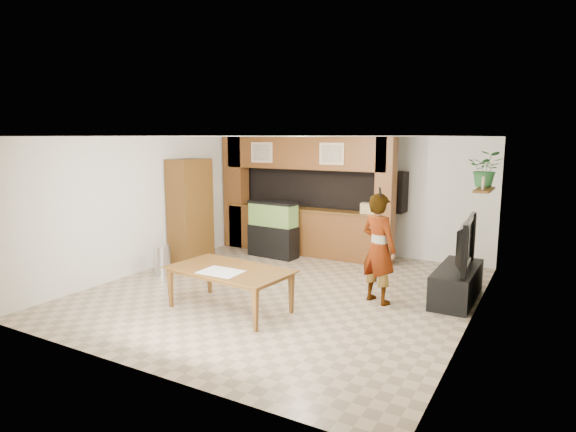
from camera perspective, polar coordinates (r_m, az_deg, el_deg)
The scene contains 20 objects.
floor at distance 8.30m, azimuth -0.54°, elevation -8.84°, with size 6.50×6.50×0.00m, color tan.
ceiling at distance 7.89m, azimuth -0.57°, elevation 9.42°, with size 6.50×6.50×0.00m, color white.
wall_back at distance 10.90m, azimuth 8.01°, elevation 2.46°, with size 6.00×6.00×0.00m, color silver.
wall_left at distance 9.82m, azimuth -15.91°, elevation 1.44°, with size 6.50×6.50×0.00m, color silver.
wall_right at distance 7.02m, azimuth 21.20°, elevation -1.89°, with size 6.50×6.50×0.00m, color silver.
partition at distance 10.73m, azimuth 2.08°, elevation 2.51°, with size 4.20×0.99×2.60m.
wall_clock at distance 10.46m, azimuth -12.03°, elevation 5.36°, with size 0.05×0.25×0.25m.
wall_shelf at distance 8.89m, azimuth 22.24°, elevation 2.91°, with size 0.25×0.90×0.04m, color brown.
pantry_cabinet at distance 10.23m, azimuth -11.51°, elevation 0.62°, with size 0.54×0.88×2.14m, color brown.
trash_can at distance 9.44m, azimuth -14.68°, elevation -5.09°, with size 0.31×0.31×0.57m, color #B2B2B7.
aquarium at distance 10.46m, azimuth -1.77°, elevation -1.64°, with size 1.10×0.41×1.22m.
tv_stand at distance 8.26m, azimuth 19.37°, elevation -7.56°, with size 0.58×1.58×0.53m, color black.
television at distance 8.09m, azimuth 19.62°, elevation -3.00°, with size 1.42×0.19×0.82m, color black.
photo_frame at distance 8.69m, azimuth 22.13°, elevation 3.62°, with size 0.03×0.16×0.21m, color tan.
potted_plant at distance 9.15m, azimuth 22.42°, elevation 5.18°, with size 0.57×0.49×0.63m, color #286530.
person at distance 7.66m, azimuth 10.70°, elevation -3.80°, with size 0.63×0.42×1.74m, color #9A8654.
microphone at distance 7.34m, azimuth 10.88°, elevation 2.84°, with size 0.03×0.03×0.15m, color black.
dining_table at distance 7.34m, azimuth -7.09°, elevation -8.70°, with size 1.85×1.03×0.65m, color brown.
newspaper_a at distance 7.10m, azimuth -7.94°, elevation -6.58°, with size 0.61×0.44×0.01m, color silver.
counter_box at distance 9.96m, azimuth 9.61°, elevation 0.90°, with size 0.33×0.22×0.22m, color tan.
Camera 1 is at (3.94, -6.83, 2.59)m, focal length 30.00 mm.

